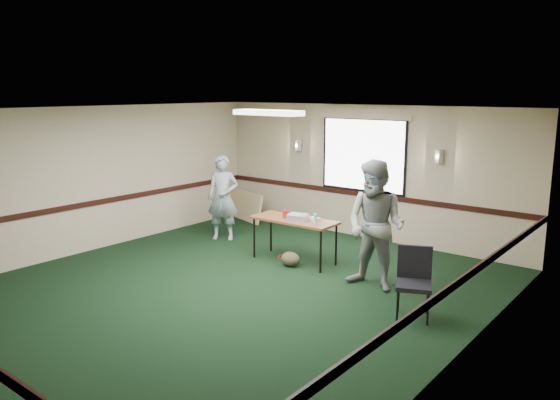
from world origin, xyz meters
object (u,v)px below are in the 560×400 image
Objects in this scene: projector at (298,217)px; person_left at (223,198)px; conference_chair at (414,276)px; person_right at (376,226)px; folding_table at (294,222)px.

person_left is (-2.14, 0.33, 0.03)m from projector.
person_left is at bearing 141.47° from conference_chair.
person_right is at bearing 122.98° from conference_chair.
person_left is at bearing 153.96° from projector.
person_right is (3.78, -0.58, 0.13)m from person_left.
person_right reaches higher than person_left.
projector is at bearing -26.01° from folding_table.
folding_table is at bearing 138.79° from projector.
person_right reaches higher than folding_table.
projector is 0.35× the size of conference_chair.
person_right reaches higher than projector.
folding_table is 4.72× the size of projector.
person_left is 0.87× the size of person_right.
conference_chair is 1.17m from person_right.
person_left is 3.83m from person_right.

